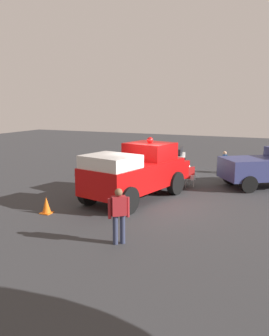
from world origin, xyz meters
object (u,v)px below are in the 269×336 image
spectator_standing (119,212)px  lawn_chair_by_car (111,166)px  lawn_chair_spare (189,175)px  spectator_seated (223,161)px  vintage_fire_truck (138,171)px  traffic_cone (46,205)px  classic_hot_rod (168,160)px  lawn_chair_near_truck (225,163)px

spectator_standing → lawn_chair_by_car: bearing=119.3°
lawn_chair_spare → spectator_seated: 4.30m
vintage_fire_truck → traffic_cone: vintage_fire_truck is taller
vintage_fire_truck → spectator_standing: (1.49, -4.81, -0.23)m
traffic_cone → classic_hot_rod: bearing=80.0°
spectator_seated → spectator_standing: (-0.89, -11.90, 0.27)m
spectator_seated → traffic_cone: size_ratio=2.03×
vintage_fire_truck → spectator_standing: 5.04m
lawn_chair_by_car → traffic_cone: size_ratio=1.61×
classic_hot_rod → vintage_fire_truck: bearing=-83.8°
classic_hot_rod → lawn_chair_spare: 3.73m
vintage_fire_truck → traffic_cone: (-2.27, -3.35, -0.89)m
vintage_fire_truck → lawn_chair_by_car: vintage_fire_truck is taller
lawn_chair_by_car → traffic_cone: bearing=-82.9°
spectator_standing → lawn_chair_spare: bearing=90.1°
vintage_fire_truck → lawn_chair_by_car: (-3.11, 3.40, -0.61)m
lawn_chair_spare → traffic_cone: 7.28m
classic_hot_rod → lawn_chair_near_truck: 3.37m
classic_hot_rod → spectator_standing: spectator_standing is taller
vintage_fire_truck → classic_hot_rod: bearing=96.2°
lawn_chair_by_car → spectator_standing: size_ratio=0.61×
lawn_chair_spare → vintage_fire_truck: bearing=-117.2°
lawn_chair_near_truck → vintage_fire_truck: bearing=-109.3°
vintage_fire_truck → classic_hot_rod: (-0.64, 5.93, -0.45)m
traffic_cone → lawn_chair_near_truck: bearing=65.5°
classic_hot_rod → lawn_chair_by_car: 3.54m
vintage_fire_truck → lawn_chair_by_car: size_ratio=6.16×
traffic_cone → lawn_chair_by_car: bearing=97.1°
lawn_chair_near_truck → lawn_chair_spare: (-1.02, -4.25, 0.00)m
lawn_chair_by_car → traffic_cone: lawn_chair_by_car is taller
classic_hot_rod → traffic_cone: 9.44m
lawn_chair_by_car → traffic_cone: 6.81m
classic_hot_rod → spectator_seated: bearing=20.9°
vintage_fire_truck → lawn_chair_spare: bearing=62.8°
lawn_chair_near_truck → lawn_chair_by_car: size_ratio=1.00×
lawn_chair_near_truck → lawn_chair_spare: bearing=-103.5°
traffic_cone → spectator_standing: bearing=-21.2°
classic_hot_rod → lawn_chair_near_truck: classic_hot_rod is taller
lawn_chair_by_car → spectator_standing: 9.42m
classic_hot_rod → traffic_cone: size_ratio=7.33×
lawn_chair_by_car → traffic_cone: (0.84, -6.75, -0.28)m
spectator_seated → lawn_chair_near_truck: bearing=18.5°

